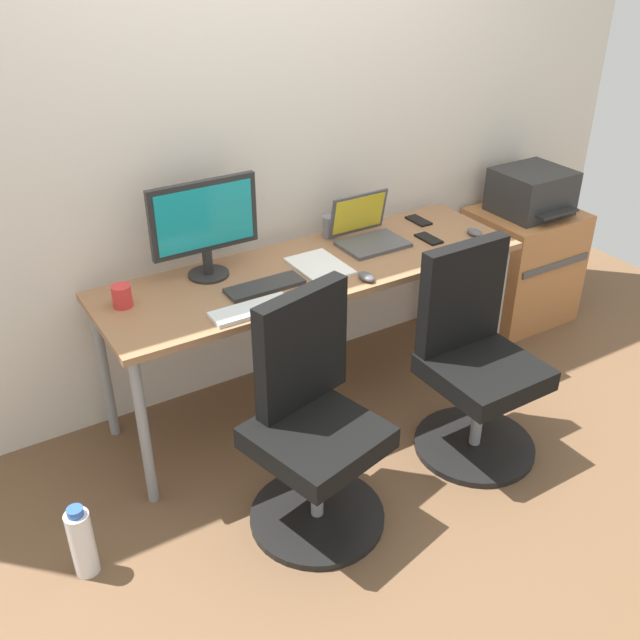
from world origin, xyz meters
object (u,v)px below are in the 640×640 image
at_px(office_chair_left, 312,426).
at_px(open_laptop, 367,231).
at_px(office_chair_right, 474,363).
at_px(printer, 532,192).
at_px(desktop_monitor, 204,222).
at_px(water_bottle_on_floor, 82,542).
at_px(coffee_mug, 122,296).
at_px(side_cabinet, 520,265).

relative_size(office_chair_left, open_laptop, 3.03).
relative_size(office_chair_right, open_laptop, 3.03).
xyz_separation_m(printer, open_laptop, (-1.10, -0.00, 0.01)).
bearing_deg(office_chair_left, open_laptop, 44.40).
bearing_deg(desktop_monitor, water_bottle_on_floor, -142.34).
distance_m(office_chair_left, open_laptop, 1.12).
distance_m(printer, open_laptop, 1.10).
height_order(water_bottle_on_floor, coffee_mug, coffee_mug).
distance_m(side_cabinet, open_laptop, 1.19).
relative_size(side_cabinet, coffee_mug, 7.10).
height_order(desktop_monitor, open_laptop, desktop_monitor).
distance_m(office_chair_left, side_cabinet, 2.00).
xyz_separation_m(side_cabinet, coffee_mug, (-2.31, -0.01, 0.45)).
relative_size(office_chair_right, side_cabinet, 1.44).
relative_size(open_laptop, coffee_mug, 3.37).
relative_size(water_bottle_on_floor, desktop_monitor, 0.65).
bearing_deg(water_bottle_on_floor, office_chair_left, -10.56).
relative_size(water_bottle_on_floor, coffee_mug, 3.37).
bearing_deg(open_laptop, side_cabinet, 0.17).
bearing_deg(printer, side_cabinet, 90.00).
bearing_deg(office_chair_right, coffee_mug, 150.01).
distance_m(side_cabinet, coffee_mug, 2.35).
xyz_separation_m(office_chair_right, desktop_monitor, (-0.86, 0.81, 0.56)).
bearing_deg(desktop_monitor, coffee_mug, -169.83).
bearing_deg(desktop_monitor, side_cabinet, -1.91).
xyz_separation_m(printer, desktop_monitor, (-1.90, 0.06, 0.21)).
distance_m(side_cabinet, desktop_monitor, 2.01).
relative_size(printer, water_bottle_on_floor, 1.29).
height_order(office_chair_left, water_bottle_on_floor, office_chair_left).
xyz_separation_m(water_bottle_on_floor, coffee_mug, (0.43, 0.57, 0.63)).
bearing_deg(coffee_mug, office_chair_left, -58.53).
height_order(side_cabinet, coffee_mug, coffee_mug).
bearing_deg(open_laptop, desktop_monitor, 175.22).
relative_size(side_cabinet, open_laptop, 2.11).
distance_m(office_chair_right, desktop_monitor, 1.30).
bearing_deg(office_chair_left, coffee_mug, 121.47).
xyz_separation_m(office_chair_left, printer, (1.86, 0.74, 0.35)).
bearing_deg(office_chair_left, desktop_monitor, 92.80).
distance_m(water_bottle_on_floor, coffee_mug, 0.95).
bearing_deg(water_bottle_on_floor, open_laptop, 19.50).
bearing_deg(side_cabinet, office_chair_left, -158.17).
bearing_deg(side_cabinet, printer, -90.00).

